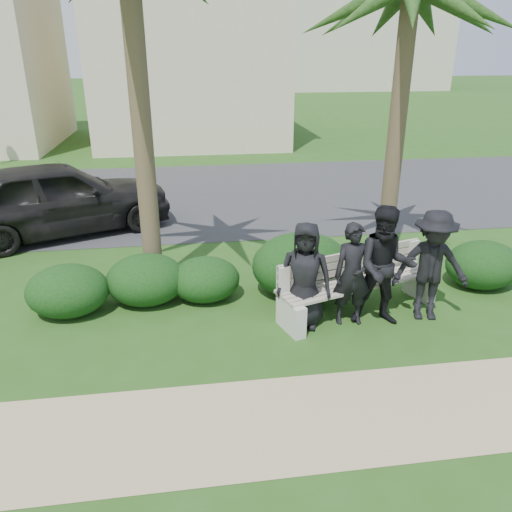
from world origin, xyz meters
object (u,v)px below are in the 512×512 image
object	(u,v)px
park_bench	(359,287)
man_d	(431,266)
car_a	(58,198)
man_a	(305,275)
man_b	(353,275)
man_c	(385,267)

from	to	relation	value
park_bench	man_d	world-z (taller)	man_d
man_d	park_bench	bearing A→B (deg)	172.62
car_a	man_a	bearing A→B (deg)	-159.72
man_b	car_a	size ratio (longest dim) A/B	0.32
man_b	man_c	distance (m)	0.48
car_a	park_bench	bearing A→B (deg)	-152.53
man_d	man_c	bearing A→B (deg)	-164.67
park_bench	man_c	world-z (taller)	man_c
man_a	car_a	distance (m)	6.59
man_b	man_c	bearing A→B (deg)	-5.21
man_d	car_a	size ratio (longest dim) A/B	0.36
man_d	man_b	bearing A→B (deg)	-169.80
man_b	car_a	xyz separation A→B (m)	(-5.22, 4.85, 0.04)
man_b	park_bench	bearing A→B (deg)	56.90
man_b	man_a	bearing A→B (deg)	-177.73
park_bench	man_b	xyz separation A→B (m)	(-0.24, -0.30, 0.37)
park_bench	man_b	bearing A→B (deg)	-145.61
man_c	man_d	world-z (taller)	man_c
man_a	park_bench	bearing A→B (deg)	33.98
man_a	man_c	size ratio (longest dim) A/B	0.88
man_a	man_d	distance (m)	1.94
man_c	car_a	world-z (taller)	man_c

